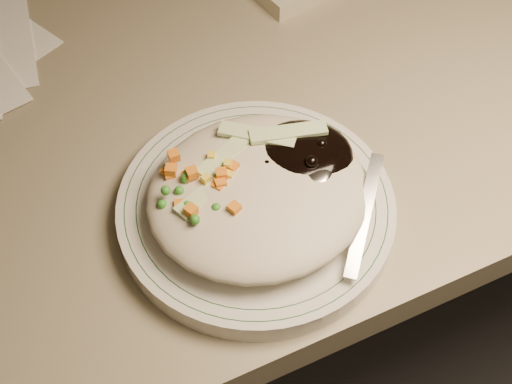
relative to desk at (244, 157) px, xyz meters
name	(u,v)px	position (x,y,z in m)	size (l,w,h in m)	color
desk	(244,157)	(0.00, 0.00, 0.00)	(1.40, 0.70, 0.74)	#7F755C
plate	(256,210)	(-0.09, -0.22, 0.21)	(0.24, 0.24, 0.02)	silver
plate_rim	(256,203)	(-0.09, -0.22, 0.22)	(0.23, 0.23, 0.00)	#144723
meal	(261,187)	(-0.08, -0.22, 0.24)	(0.21, 0.19, 0.05)	#B0A68F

